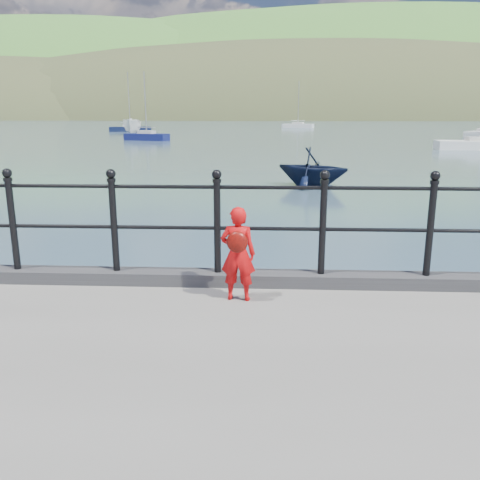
# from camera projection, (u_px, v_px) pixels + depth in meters

# --- Properties ---
(ground) EXTENTS (600.00, 600.00, 0.00)m
(ground) POSITION_uv_depth(u_px,v_px,m) (173.00, 354.00, 6.40)
(ground) COLOR #2D4251
(ground) RESTS_ON ground
(kerb) EXTENTS (60.00, 0.30, 0.15)m
(kerb) POSITION_uv_depth(u_px,v_px,m) (167.00, 277.00, 5.99)
(kerb) COLOR #28282B
(kerb) RESTS_ON quay
(railing) EXTENTS (18.11, 0.11, 1.20)m
(railing) POSITION_uv_depth(u_px,v_px,m) (165.00, 215.00, 5.81)
(railing) COLOR black
(railing) RESTS_ON kerb
(far_shore) EXTENTS (830.00, 200.00, 156.00)m
(far_shore) POSITION_uv_depth(u_px,v_px,m) (344.00, 166.00, 241.79)
(far_shore) COLOR #333A21
(far_shore) RESTS_ON ground
(child) EXTENTS (0.39, 0.32, 1.02)m
(child) POSITION_uv_depth(u_px,v_px,m) (238.00, 253.00, 5.36)
(child) COLOR red
(child) RESTS_ON quay
(launch_white) EXTENTS (2.67, 5.63, 2.10)m
(launch_white) POSITION_uv_depth(u_px,v_px,m) (133.00, 127.00, 63.11)
(launch_white) COLOR white
(launch_white) RESTS_ON ground
(launch_navy) EXTENTS (3.84, 3.68, 1.57)m
(launch_navy) POSITION_uv_depth(u_px,v_px,m) (312.00, 167.00, 20.43)
(launch_navy) COLOR black
(launch_navy) RESTS_ON ground
(sailboat_left) EXTENTS (6.35, 3.29, 8.63)m
(sailboat_left) POSITION_uv_depth(u_px,v_px,m) (130.00, 129.00, 75.03)
(sailboat_left) COLOR black
(sailboat_left) RESTS_ON ground
(sailboat_deep) EXTENTS (5.77, 3.46, 8.28)m
(sailboat_deep) POSITION_uv_depth(u_px,v_px,m) (298.00, 126.00, 90.39)
(sailboat_deep) COLOR silver
(sailboat_deep) RESTS_ON ground
(sailboat_port) EXTENTS (4.92, 2.98, 7.00)m
(sailboat_port) POSITION_uv_depth(u_px,v_px,m) (147.00, 137.00, 52.40)
(sailboat_port) COLOR #12174F
(sailboat_port) RESTS_ON ground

